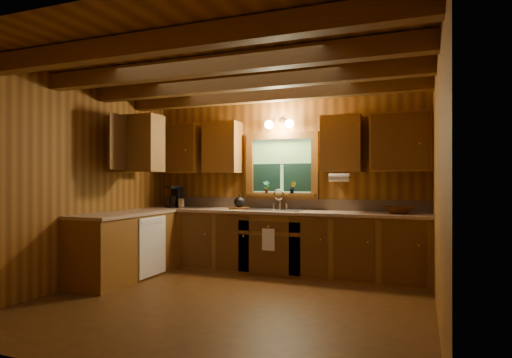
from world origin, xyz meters
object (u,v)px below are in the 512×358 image
Objects in this scene: coffee_maker at (175,197)px; wicker_basket at (398,210)px; cutting_board at (239,208)px; sink at (276,213)px.

coffee_maker is 3.39m from wicker_basket.
wicker_basket is (2.26, -0.01, 0.03)m from cutting_board.
wicker_basket is (3.39, -0.04, -0.13)m from coffee_maker.
coffee_maker is 1.14m from cutting_board.
sink reaches higher than cutting_board.
wicker_basket is at bearing 23.31° from coffee_maker.
wicker_basket is (1.67, -0.00, 0.09)m from sink.
sink is 0.59m from cutting_board.
cutting_board is 0.82× the size of wicker_basket.
coffee_maker is at bearing 156.18° from cutting_board.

